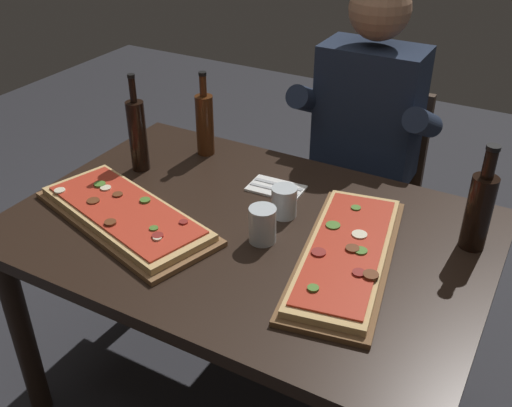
# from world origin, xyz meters

# --- Properties ---
(ground_plane) EXTENTS (6.40, 6.40, 0.00)m
(ground_plane) POSITION_xyz_m (0.00, 0.00, 0.00)
(ground_plane) COLOR #2D2D33
(dining_table) EXTENTS (1.40, 0.96, 0.74)m
(dining_table) POSITION_xyz_m (0.00, 0.00, 0.64)
(dining_table) COLOR black
(dining_table) RESTS_ON ground_plane
(pizza_rectangular_front) EXTENTS (0.68, 0.43, 0.05)m
(pizza_rectangular_front) POSITION_xyz_m (-0.34, -0.15, 0.76)
(pizza_rectangular_front) COLOR brown
(pizza_rectangular_front) RESTS_ON dining_table
(pizza_rectangular_left) EXTENTS (0.35, 0.67, 0.05)m
(pizza_rectangular_left) POSITION_xyz_m (0.32, -0.02, 0.76)
(pizza_rectangular_left) COLOR brown
(pizza_rectangular_left) RESTS_ON dining_table
(wine_bottle_dark) EXTENTS (0.07, 0.07, 0.31)m
(wine_bottle_dark) POSITION_xyz_m (0.60, 0.22, 0.86)
(wine_bottle_dark) COLOR black
(wine_bottle_dark) RESTS_ON dining_table
(oil_bottle_amber) EXTENTS (0.06, 0.06, 0.34)m
(oil_bottle_amber) POSITION_xyz_m (-0.50, 0.13, 0.87)
(oil_bottle_amber) COLOR black
(oil_bottle_amber) RESTS_ON dining_table
(vinegar_bottle_green) EXTENTS (0.06, 0.06, 0.31)m
(vinegar_bottle_green) POSITION_xyz_m (-0.37, 0.34, 0.86)
(vinegar_bottle_green) COLOR #47230F
(vinegar_bottle_green) RESTS_ON dining_table
(tumbler_near_camera) EXTENTS (0.08, 0.08, 0.11)m
(tumbler_near_camera) POSITION_xyz_m (0.07, -0.05, 0.79)
(tumbler_near_camera) COLOR silver
(tumbler_near_camera) RESTS_ON dining_table
(tumbler_far_side) EXTENTS (0.08, 0.08, 0.10)m
(tumbler_far_side) POSITION_xyz_m (0.07, 0.10, 0.79)
(tumbler_far_side) COLOR silver
(tumbler_far_side) RESTS_ON dining_table
(napkin_cutlery_set) EXTENTS (0.19, 0.12, 0.01)m
(napkin_cutlery_set) POSITION_xyz_m (-0.03, 0.23, 0.74)
(napkin_cutlery_set) COLOR white
(napkin_cutlery_set) RESTS_ON dining_table
(diner_chair) EXTENTS (0.44, 0.44, 0.87)m
(diner_chair) POSITION_xyz_m (0.09, 0.86, 0.49)
(diner_chair) COLOR #3D2B1E
(diner_chair) RESTS_ON ground_plane
(seated_diner) EXTENTS (0.53, 0.41, 1.33)m
(seated_diner) POSITION_xyz_m (0.09, 0.74, 0.74)
(seated_diner) COLOR #23232D
(seated_diner) RESTS_ON ground_plane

